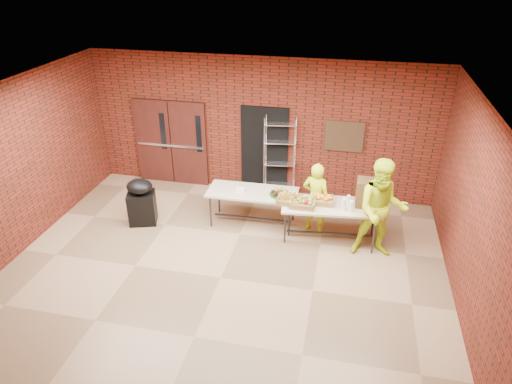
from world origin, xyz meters
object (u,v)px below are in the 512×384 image
table_left (252,194)px  volunteer_woman (316,198)px  coffee_dispenser (367,193)px  wire_rack (280,157)px  table_right (331,208)px  volunteer_man (381,209)px  covered_grill (141,201)px

table_left → volunteer_woman: size_ratio=1.23×
coffee_dispenser → volunteer_woman: volunteer_woman is taller
wire_rack → coffee_dispenser: size_ratio=3.56×
coffee_dispenser → volunteer_woman: (-0.98, 0.12, -0.30)m
coffee_dispenser → volunteer_woman: bearing=173.0°
table_right → volunteer_man: volunteer_man is taller
coffee_dispenser → table_right: bearing=-168.4°
table_left → coffee_dispenser: size_ratio=3.47×
volunteer_man → table_right: bearing=155.8°
table_right → volunteer_man: 1.00m
table_left → volunteer_man: bearing=-13.7°
covered_grill → volunteer_man: size_ratio=0.51×
wire_rack → volunteer_woman: bearing=-62.9°
table_left → volunteer_woman: bearing=-1.3°
table_right → volunteer_woman: volunteer_woman is taller
table_left → covered_grill: size_ratio=1.86×
table_left → coffee_dispenser: coffee_dispenser is taller
table_left → volunteer_woman: volunteer_woman is taller
coffee_dispenser → volunteer_man: (0.27, -0.45, -0.08)m
table_left → coffee_dispenser: bearing=-4.2°
coffee_dispenser → wire_rack: bearing=142.2°
table_right → coffee_dispenser: 0.75m
wire_rack → volunteer_man: (2.23, -1.97, 0.02)m
wire_rack → coffee_dispenser: bearing=-45.6°
volunteer_woman → covered_grill: bearing=21.3°
table_left → coffee_dispenser: (2.29, -0.12, 0.36)m
table_right → volunteer_woman: size_ratio=1.30×
wire_rack → table_right: bearing=-59.5°
table_right → wire_rack: bearing=122.2°
table_left → volunteer_man: size_ratio=0.96×
covered_grill → volunteer_woman: 3.65m
covered_grill → volunteer_woman: size_ratio=0.66×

